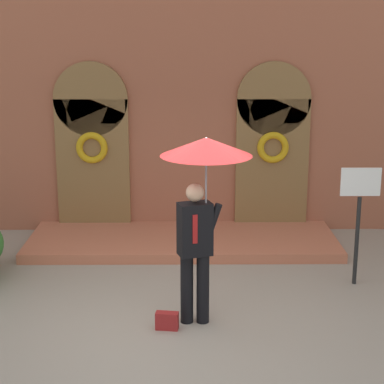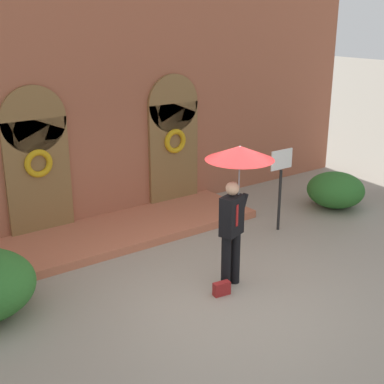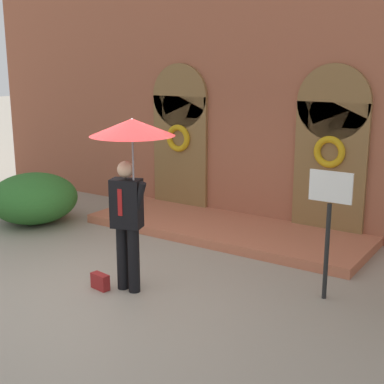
{
  "view_description": "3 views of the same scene",
  "coord_description": "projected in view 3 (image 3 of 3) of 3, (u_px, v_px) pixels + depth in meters",
  "views": [
    {
      "loc": [
        0.07,
        -7.31,
        3.62
      ],
      "look_at": [
        0.15,
        1.34,
        1.39
      ],
      "focal_mm": 60.0,
      "sensor_mm": 36.0,
      "label": 1
    },
    {
      "loc": [
        -5.05,
        -5.97,
        4.34
      ],
      "look_at": [
        0.16,
        1.2,
        1.34
      ],
      "focal_mm": 50.0,
      "sensor_mm": 36.0,
      "label": 2
    },
    {
      "loc": [
        4.7,
        -5.08,
        3.02
      ],
      "look_at": [
        0.26,
        1.56,
        1.11
      ],
      "focal_mm": 50.0,
      "sensor_mm": 36.0,
      "label": 3
    }
  ],
  "objects": [
    {
      "name": "ground_plane",
      "position": [
        113.0,
        290.0,
        7.35
      ],
      "size": [
        80.0,
        80.0,
        0.0
      ],
      "primitive_type": "plane",
      "color": "gray"
    },
    {
      "name": "building_facade",
      "position": [
        256.0,
        83.0,
        10.08
      ],
      "size": [
        14.0,
        2.3,
        5.6
      ],
      "color": "#9E563D",
      "rests_on": "ground"
    },
    {
      "name": "person_with_umbrella",
      "position": [
        131.0,
        153.0,
        6.87
      ],
      "size": [
        1.1,
        1.1,
        2.36
      ],
      "color": "black",
      "rests_on": "ground"
    },
    {
      "name": "handbag",
      "position": [
        100.0,
        281.0,
        7.37
      ],
      "size": [
        0.29,
        0.16,
        0.22
      ],
      "primitive_type": "cube",
      "rotation": [
        0.0,
        0.0,
        -0.14
      ],
      "color": "maroon",
      "rests_on": "ground"
    },
    {
      "name": "sign_post",
      "position": [
        329.0,
        214.0,
        6.83
      ],
      "size": [
        0.56,
        0.06,
        1.72
      ],
      "color": "black",
      "rests_on": "ground"
    },
    {
      "name": "shrub_left",
      "position": [
        34.0,
        198.0,
        10.41
      ],
      "size": [
        1.67,
        1.7,
        0.97
      ],
      "primitive_type": "ellipsoid",
      "color": "#2D6B28",
      "rests_on": "ground"
    }
  ]
}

